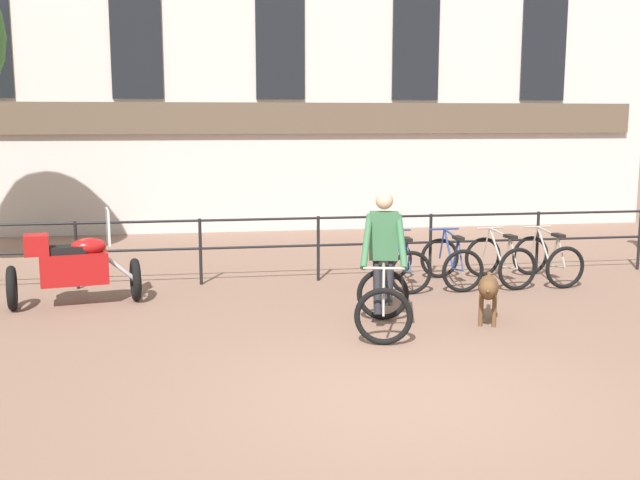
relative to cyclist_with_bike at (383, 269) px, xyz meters
The scene contains 9 objects.
ground_plane 2.45m from the cyclist_with_bike, 98.79° to the right, with size 60.00×60.00×0.00m, color #7A5B4C.
canal_railing 2.93m from the cyclist_with_bike, 96.97° to the left, with size 15.05×0.05×1.05m.
cyclist_with_bike is the anchor object (origin of this frame).
dog 1.40m from the cyclist_with_bike, ahead, with size 0.52×1.01×0.65m.
parked_motorcycle 4.39m from the cyclist_with_bike, 155.39° to the left, with size 1.85×0.92×1.35m.
parked_bicycle_near_lamp 2.44m from the cyclist_with_bike, 69.35° to the left, with size 0.67×1.11×0.86m.
parked_bicycle_mid_left 2.82m from the cyclist_with_bike, 53.66° to the left, with size 0.68×1.12×0.86m.
parked_bicycle_mid_right 3.36m from the cyclist_with_bike, 42.42° to the left, with size 0.81×1.19×0.86m.
parked_bicycle_far_end 3.98m from the cyclist_with_bike, 34.54° to the left, with size 0.75×1.16×0.86m.
Camera 1 is at (-1.86, -6.51, 2.60)m, focal length 42.00 mm.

